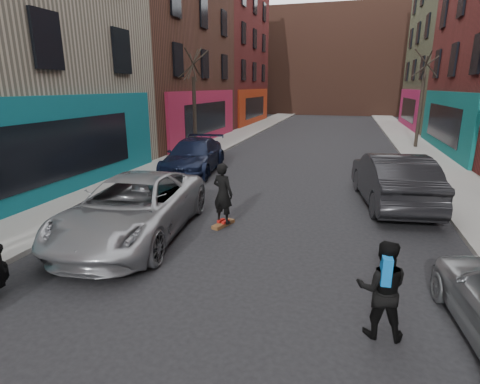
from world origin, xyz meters
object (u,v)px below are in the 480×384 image
Objects in this scene: parked_right_end at (392,179)px; skateboard at (223,224)px; tree_right_far at (422,91)px; skateboarder at (223,193)px; parked_left_end at (194,156)px; tree_left_far at (194,94)px; pedestrian at (382,289)px; parked_left_far at (134,207)px.

parked_right_end is 6.52× the size of skateboard.
skateboarder is (-7.40, -16.21, -2.58)m from tree_right_far.
tree_right_far is 15.06m from parked_left_end.
parked_right_end reaches higher than skateboard.
tree_right_far is at bearing 84.39° from skateboard.
tree_left_far is 0.96× the size of tree_right_far.
parked_left_far is at bearing -25.25° from pedestrian.
tree_right_far is (12.40, 6.00, 0.15)m from tree_left_far.
parked_right_end reaches higher than parked_left_far.
tree_right_far is 4.27× the size of pedestrian.
skateboarder reaches higher than parked_left_end.
pedestrian is at bearing -26.33° from skateboard.
tree_left_far is at bearing -42.82° from parked_right_end.
parked_left_far is 7.52m from parked_left_end.
tree_left_far is 5.14m from parked_left_end.
tree_left_far is at bearing -154.18° from tree_right_far.
pedestrian is at bearing -30.48° from parked_left_far.
skateboarder is 1.07× the size of pedestrian.
parked_left_end is (-10.80, -10.12, -2.78)m from tree_right_far.
skateboard is at bearing -114.55° from tree_right_far.
parked_left_end is 6.43× the size of skateboard.
tree_right_far is 1.30× the size of parked_right_end.
parked_right_end is at bearing -25.31° from parked_left_end.
tree_left_far reaches higher than parked_left_far.
skateboard is at bearing -46.67° from pedestrian.
parked_left_end is 3.02× the size of skateboarder.
tree_right_far is at bearing -101.46° from pedestrian.
tree_right_far is 1.22× the size of parked_left_far.
tree_right_far reaches higher than parked_left_far.
parked_left_far is 8.21m from parked_right_end.
tree_right_far is 18.00m from skateboarder.
pedestrian is at bearing -57.90° from tree_left_far.
tree_right_far is at bearing 35.95° from parked_left_end.
skateboarder reaches higher than pedestrian.
pedestrian is at bearing 75.30° from parked_right_end.
parked_right_end is 5.83m from skateboarder.
skateboard is (3.40, -6.09, -0.70)m from parked_left_end.
tree_right_far reaches higher than parked_left_end.
tree_left_far reaches higher than parked_right_end.
skateboarder is at bearing 26.30° from parked_left_far.
parked_left_end is at bearing 94.11° from parked_left_far.
tree_left_far is 8.12× the size of skateboard.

